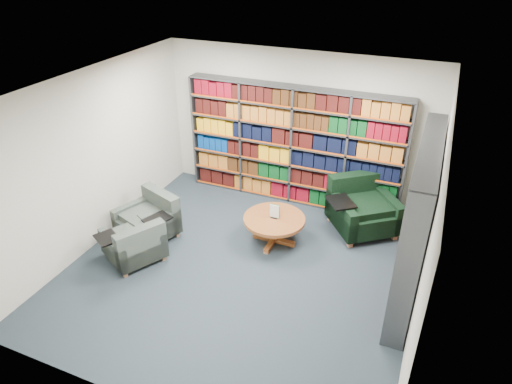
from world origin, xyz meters
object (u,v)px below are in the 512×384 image
at_px(chair_green_right, 361,209).
at_px(chair_teal_left, 151,220).
at_px(coffee_table, 274,223).
at_px(chair_teal_front, 136,245).

bearing_deg(chair_green_right, chair_teal_left, -153.26).
height_order(chair_teal_left, coffee_table, chair_teal_left).
distance_m(chair_teal_left, chair_teal_front, 0.70).
distance_m(chair_teal_left, coffee_table, 2.07).
height_order(chair_teal_left, chair_green_right, chair_green_right).
height_order(chair_green_right, coffee_table, chair_green_right).
bearing_deg(chair_teal_front, coffee_table, 35.44).
bearing_deg(coffee_table, chair_teal_front, -144.56).
height_order(chair_teal_left, chair_teal_front, chair_teal_left).
bearing_deg(chair_teal_front, chair_green_right, 37.21).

